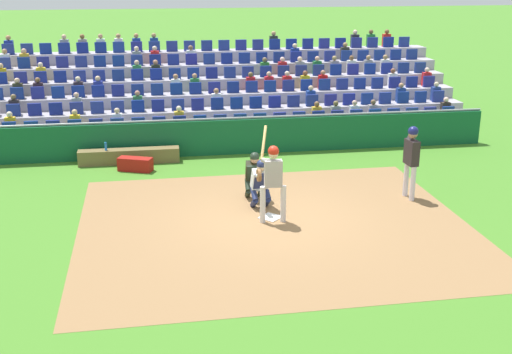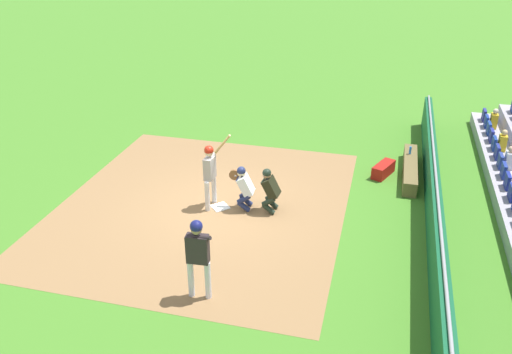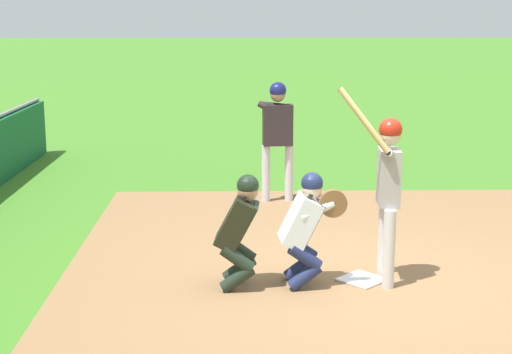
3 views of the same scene
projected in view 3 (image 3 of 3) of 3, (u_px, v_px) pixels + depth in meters
name	position (u px, v px, depth m)	size (l,w,h in m)	color
ground_plane	(362.00, 281.00, 8.66)	(160.00, 160.00, 0.00)	#417B24
infield_dirt_patch	(407.00, 280.00, 8.67)	(8.83, 7.79, 0.01)	olive
home_plate_marker	(362.00, 279.00, 8.65)	(0.44, 0.44, 0.02)	white
batter_at_plate	(388.00, 181.00, 8.42)	(0.61, 0.73, 2.17)	silver
catcher_crouching	(306.00, 223.00, 8.37)	(0.49, 0.73, 1.28)	navy
home_plate_umpire	(240.00, 226.00, 8.32)	(0.48, 0.50, 1.27)	black
on_deck_batter	(277.00, 128.00, 12.04)	(0.26, 0.58, 1.88)	silver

